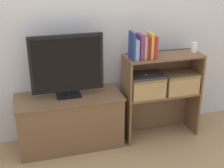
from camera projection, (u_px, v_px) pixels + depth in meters
ground_plane at (116, 149)px, 2.98m from camera, size 16.00×16.00×0.00m
wall_back at (103, 14)px, 2.90m from camera, size 10.00×0.05×2.40m
tv_stand at (70, 121)px, 2.95m from camera, size 0.98×0.42×0.51m
tv at (67, 65)px, 2.74m from camera, size 0.65×0.14×0.57m
bookshelf_lower_tier at (158, 106)px, 3.16m from camera, size 0.74×0.28×0.47m
bookshelf_upper_tier at (161, 67)px, 3.00m from camera, size 0.74×0.28×0.38m
book_navy at (132, 46)px, 2.74m from camera, size 0.02×0.14×0.25m
book_skyblue at (135, 49)px, 2.76m from camera, size 0.04×0.12×0.18m
book_plum at (140, 46)px, 2.76m from camera, size 0.04×0.14×0.22m
book_tan at (144, 47)px, 2.77m from camera, size 0.02×0.13×0.20m
book_maroon at (147, 48)px, 2.78m from camera, size 0.03×0.12×0.19m
book_mustard at (150, 45)px, 2.78m from camera, size 0.03×0.13×0.23m
book_crimson at (153, 46)px, 2.80m from camera, size 0.03×0.15×0.21m
baby_monitor at (194, 47)px, 2.96m from camera, size 0.05×0.03×0.13m
storage_basket_left at (146, 85)px, 2.95m from camera, size 0.33×0.25×0.19m
storage_basket_right at (179, 81)px, 3.04m from camera, size 0.33×0.25×0.19m
laptop at (146, 75)px, 2.91m from camera, size 0.33×0.23×0.02m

